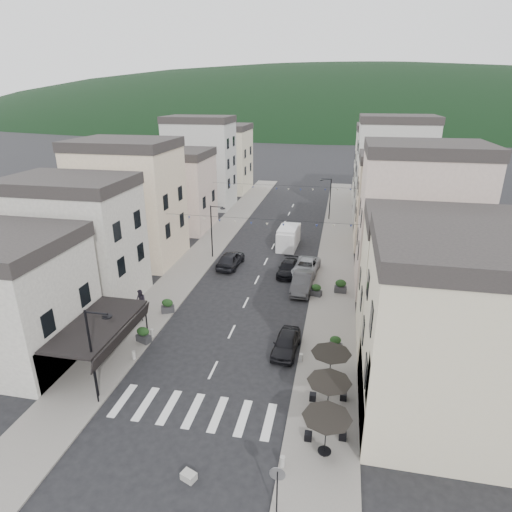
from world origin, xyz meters
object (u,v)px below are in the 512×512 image
at_px(parked_car_d, 288,268).
at_px(parked_car_b, 302,282).
at_px(parked_car_c, 306,267).
at_px(pedestrian_a, 140,311).
at_px(parked_car_e, 230,259).
at_px(pedestrian_b, 141,301).
at_px(delivery_van, 289,237).
at_px(parked_car_a, 286,343).

bearing_deg(parked_car_d, parked_car_b, -60.66).
height_order(parked_car_c, pedestrian_a, pedestrian_a).
xyz_separation_m(parked_car_d, parked_car_e, (-6.23, 0.78, 0.20)).
relative_size(parked_car_e, pedestrian_b, 2.59).
distance_m(delivery_van, pedestrian_a, 22.36).
distance_m(delivery_van, pedestrian_b, 21.22).
relative_size(parked_car_d, pedestrian_b, 2.31).
bearing_deg(delivery_van, pedestrian_a, -112.81).
bearing_deg(parked_car_a, parked_car_d, 100.73).
distance_m(parked_car_c, pedestrian_a, 17.53).
xyz_separation_m(parked_car_a, delivery_van, (-2.71, 22.12, 0.56)).
relative_size(parked_car_d, delivery_van, 0.81).
bearing_deg(parked_car_b, pedestrian_a, -143.76).
relative_size(parked_car_b, pedestrian_a, 2.75).
bearing_deg(parked_car_d, parked_car_e, 175.26).
height_order(parked_car_c, parked_car_d, parked_car_c).
distance_m(parked_car_c, parked_car_d, 1.87).
relative_size(parked_car_a, parked_car_b, 0.84).
height_order(delivery_van, pedestrian_a, delivery_van).
height_order(parked_car_b, pedestrian_a, pedestrian_a).
bearing_deg(parked_car_c, pedestrian_a, -128.81).
xyz_separation_m(parked_car_c, parked_car_d, (-1.80, -0.51, -0.08)).
bearing_deg(pedestrian_a, parked_car_b, 3.27).
xyz_separation_m(parked_car_c, pedestrian_a, (-12.22, -12.56, 0.30)).
bearing_deg(parked_car_b, delivery_van, 104.79).
height_order(parked_car_b, parked_car_e, parked_car_e).
xyz_separation_m(parked_car_a, parked_car_d, (-1.71, 13.91, -0.07)).
bearing_deg(parked_car_e, delivery_van, -121.14).
bearing_deg(parked_car_c, parked_car_b, -84.61).
bearing_deg(parked_car_b, parked_car_a, -89.12).
height_order(parked_car_d, parked_car_e, parked_car_e).
distance_m(pedestrian_a, pedestrian_b, 1.74).
relative_size(parked_car_e, delivery_van, 0.90).
distance_m(parked_car_c, delivery_van, 8.22).
distance_m(parked_car_d, delivery_van, 8.30).
height_order(parked_car_a, pedestrian_b, pedestrian_b).
height_order(parked_car_a, delivery_van, delivery_van).
relative_size(parked_car_a, pedestrian_a, 2.30).
xyz_separation_m(parked_car_b, pedestrian_b, (-12.88, -6.91, 0.26)).
bearing_deg(pedestrian_b, parked_car_b, 51.22).
bearing_deg(parked_car_e, pedestrian_b, 70.66).
xyz_separation_m(parked_car_b, parked_car_d, (-1.80, 3.55, -0.18)).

